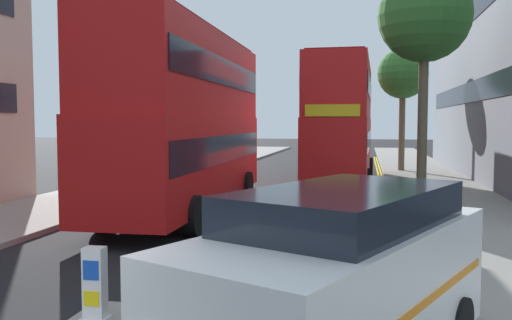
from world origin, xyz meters
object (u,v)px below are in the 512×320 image
object	(u,v)px
double_decker_bus_oncoming	(342,119)
taxi_minivan	(336,284)
keep_left_bollard	(95,292)
double_decker_bus_away	(186,117)

from	to	relation	value
double_decker_bus_oncoming	taxi_minivan	distance (m)	19.69
keep_left_bollard	taxi_minivan	world-z (taller)	taxi_minivan
double_decker_bus_oncoming	keep_left_bollard	bearing A→B (deg)	-97.32
keep_left_bollard	double_decker_bus_oncoming	world-z (taller)	double_decker_bus_oncoming
double_decker_bus_away	double_decker_bus_oncoming	size ratio (longest dim) A/B	1.00
double_decker_bus_oncoming	taxi_minivan	xyz separation A→B (m)	(0.77, -19.58, -1.96)
double_decker_bus_oncoming	taxi_minivan	size ratio (longest dim) A/B	2.11
double_decker_bus_away	taxi_minivan	xyz separation A→B (m)	(5.18, -10.37, -1.96)
keep_left_bollard	double_decker_bus_away	xyz separation A→B (m)	(-1.97, 9.81, 2.42)
keep_left_bollard	double_decker_bus_away	distance (m)	10.29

